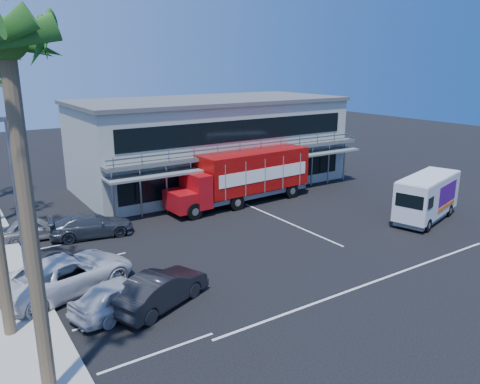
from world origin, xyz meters
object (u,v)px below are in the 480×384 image
parked_car_a (122,295)px  parked_car_b (161,289)px  red_truck (245,175)px  white_van (427,197)px

parked_car_a → parked_car_b: (1.54, -0.50, 0.02)m
red_truck → parked_car_b: (-11.71, -10.95, -1.35)m
red_truck → white_van: (7.78, -10.02, -0.52)m
red_truck → parked_car_a: bearing=-145.1°
parked_car_a → red_truck: bearing=-67.5°
white_van → parked_car_b: white_van is taller
parked_car_b → parked_car_a: bearing=48.6°
red_truck → white_van: bearing=-55.5°
white_van → parked_car_a: bearing=165.4°
parked_car_a → parked_car_b: size_ratio=0.94×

